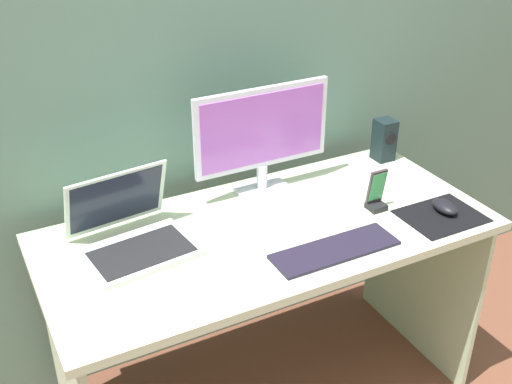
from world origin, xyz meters
name	(u,v)px	position (x,y,z in m)	size (l,w,h in m)	color
wall_back	(207,25)	(0.00, 0.42, 1.25)	(6.00, 0.04, 2.50)	slate
desk	(268,268)	(0.00, 0.00, 0.57)	(1.39, 0.64, 0.72)	beige
monitor	(262,136)	(0.10, 0.22, 0.92)	(0.48, 0.14, 0.37)	silver
speaker_right	(384,140)	(0.61, 0.23, 0.80)	(0.07, 0.07, 0.16)	black
laptop	(132,234)	(-0.40, 0.09, 0.76)	(0.34, 0.33, 0.22)	silver
keyboard_external	(335,250)	(0.11, -0.20, 0.72)	(0.39, 0.12, 0.01)	#211B2D
mousepad	(441,216)	(0.52, -0.19, 0.72)	(0.25, 0.20, 0.00)	black
mouse	(445,207)	(0.55, -0.18, 0.74)	(0.06, 0.10, 0.04)	black
phone_in_dock	(376,195)	(0.36, -0.05, 0.77)	(0.06, 0.05, 0.14)	black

